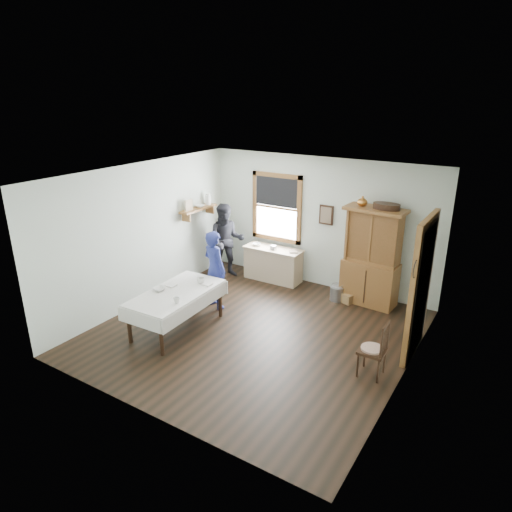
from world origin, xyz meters
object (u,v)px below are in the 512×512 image
(work_counter, at_px, (273,264))
(dining_table, at_px, (177,310))
(spindle_chair, at_px, (373,348))
(figure_dark, at_px, (226,243))
(woman_blue, at_px, (215,272))
(pail, at_px, (337,293))
(wicker_basket, at_px, (346,297))
(china_hutch, at_px, (371,257))

(work_counter, distance_m, dining_table, 2.79)
(spindle_chair, bearing_deg, figure_dark, 152.41)
(work_counter, distance_m, woman_blue, 1.77)
(pail, height_order, wicker_basket, pail)
(pail, bearing_deg, figure_dark, -177.33)
(wicker_basket, bearing_deg, pail, -170.10)
(work_counter, relative_size, woman_blue, 0.91)
(dining_table, distance_m, spindle_chair, 3.33)
(spindle_chair, height_order, woman_blue, woman_blue)
(woman_blue, height_order, figure_dark, figure_dark)
(dining_table, distance_m, figure_dark, 2.56)
(china_hutch, relative_size, figure_dark, 1.25)
(work_counter, relative_size, spindle_chair, 1.45)
(pail, relative_size, woman_blue, 0.20)
(work_counter, relative_size, dining_table, 0.72)
(figure_dark, bearing_deg, work_counter, -15.37)
(dining_table, relative_size, spindle_chair, 2.00)
(pail, relative_size, figure_dark, 0.19)
(work_counter, height_order, spindle_chair, spindle_chair)
(china_hutch, bearing_deg, pail, -155.09)
(work_counter, xyz_separation_m, pail, (1.59, -0.22, -0.22))
(wicker_basket, bearing_deg, work_counter, 173.93)
(dining_table, distance_m, wicker_basket, 3.33)
(pail, bearing_deg, woman_blue, -141.38)
(dining_table, xyz_separation_m, woman_blue, (0.03, 1.06, 0.35))
(dining_table, height_order, wicker_basket, dining_table)
(china_hutch, height_order, woman_blue, china_hutch)
(china_hutch, bearing_deg, wicker_basket, -149.98)
(dining_table, distance_m, pail, 3.18)
(dining_table, height_order, spindle_chair, spindle_chair)
(pail, height_order, woman_blue, woman_blue)
(wicker_basket, distance_m, figure_dark, 2.85)
(dining_table, relative_size, woman_blue, 1.26)
(dining_table, relative_size, wicker_basket, 5.57)
(dining_table, xyz_separation_m, pail, (1.89, 2.55, -0.21))
(spindle_chair, distance_m, figure_dark, 4.45)
(china_hutch, relative_size, pail, 6.70)
(work_counter, distance_m, china_hutch, 2.23)
(work_counter, bearing_deg, wicker_basket, -6.85)
(china_hutch, relative_size, wicker_basket, 6.00)
(figure_dark, bearing_deg, spindle_chair, -60.73)
(woman_blue, bearing_deg, figure_dark, -44.89)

